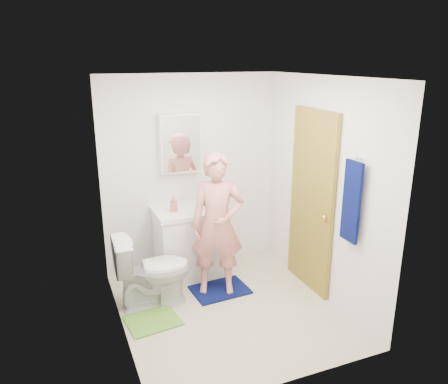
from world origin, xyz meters
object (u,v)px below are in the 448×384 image
(toilet, at_px, (153,270))
(man, at_px, (217,225))
(medicine_cabinet, at_px, (180,143))
(soap_dispenser, at_px, (174,204))
(vanity_cabinet, at_px, (188,244))
(towel, at_px, (351,202))
(toothbrush_cup, at_px, (204,201))

(toilet, bearing_deg, man, -88.66)
(medicine_cabinet, relative_size, soap_dispenser, 3.98)
(man, bearing_deg, toilet, -160.71)
(medicine_cabinet, relative_size, man, 0.44)
(medicine_cabinet, distance_m, man, 1.10)
(vanity_cabinet, xyz_separation_m, medicine_cabinet, (0.00, 0.22, 1.20))
(soap_dispenser, bearing_deg, vanity_cabinet, 4.80)
(soap_dispenser, bearing_deg, medicine_cabinet, 54.72)
(medicine_cabinet, distance_m, toilet, 1.52)
(soap_dispenser, bearing_deg, towel, -47.47)
(towel, relative_size, toothbrush_cup, 6.11)
(toilet, bearing_deg, vanity_cabinet, -44.79)
(towel, bearing_deg, toothbrush_cup, 121.36)
(man, bearing_deg, soap_dispenser, 143.91)
(vanity_cabinet, relative_size, man, 0.50)
(towel, xyz_separation_m, toothbrush_cup, (-0.95, 1.55, -0.35))
(man, bearing_deg, vanity_cabinet, 128.50)
(towel, bearing_deg, toilet, 150.99)
(toilet, bearing_deg, toothbrush_cup, -51.04)
(towel, distance_m, man, 1.45)
(towel, relative_size, toilet, 0.99)
(toothbrush_cup, bearing_deg, soap_dispenser, -168.44)
(toilet, relative_size, soap_dispenser, 4.59)
(medicine_cabinet, height_order, soap_dispenser, medicine_cabinet)
(medicine_cabinet, relative_size, towel, 0.87)
(vanity_cabinet, height_order, medicine_cabinet, medicine_cabinet)
(towel, height_order, toilet, towel)
(medicine_cabinet, distance_m, soap_dispenser, 0.72)
(vanity_cabinet, relative_size, toilet, 0.99)
(medicine_cabinet, relative_size, toilet, 0.87)
(towel, xyz_separation_m, toilet, (-1.74, 0.97, -0.85))
(toilet, height_order, soap_dispenser, soap_dispenser)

